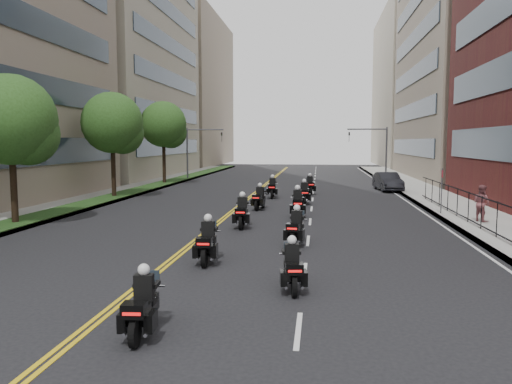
% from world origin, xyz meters
% --- Properties ---
extents(ground, '(160.00, 160.00, 0.00)m').
position_xyz_m(ground, '(0.00, 0.00, 0.00)').
color(ground, black).
rests_on(ground, ground).
extents(sidewalk_right, '(4.00, 90.00, 0.15)m').
position_xyz_m(sidewalk_right, '(12.00, 25.00, 0.07)').
color(sidewalk_right, gray).
rests_on(sidewalk_right, ground).
extents(sidewalk_left, '(4.00, 90.00, 0.15)m').
position_xyz_m(sidewalk_left, '(-12.00, 25.00, 0.07)').
color(sidewalk_left, gray).
rests_on(sidewalk_left, ground).
extents(grass_strip, '(2.00, 90.00, 0.04)m').
position_xyz_m(grass_strip, '(-11.20, 25.00, 0.17)').
color(grass_strip, '#153A15').
rests_on(grass_strip, sidewalk_left).
extents(building_right_tan, '(15.11, 28.00, 30.00)m').
position_xyz_m(building_right_tan, '(21.48, 48.00, 15.00)').
color(building_right_tan, gray).
rests_on(building_right_tan, ground).
extents(building_right_far, '(15.00, 28.00, 26.00)m').
position_xyz_m(building_right_far, '(21.50, 78.00, 13.00)').
color(building_right_far, '#9F9880').
rests_on(building_right_far, ground).
extents(building_left_mid, '(16.11, 28.00, 34.00)m').
position_xyz_m(building_left_mid, '(-21.98, 48.00, 17.00)').
color(building_left_mid, '#9F9880').
rests_on(building_left_mid, ground).
extents(building_left_far, '(16.00, 28.00, 26.00)m').
position_xyz_m(building_left_far, '(-22.00, 78.00, 13.00)').
color(building_left_far, gray).
rests_on(building_left_far, ground).
extents(iron_fence, '(0.05, 28.00, 1.50)m').
position_xyz_m(iron_fence, '(11.00, 12.00, 0.90)').
color(iron_fence, black).
rests_on(iron_fence, sidewalk_right).
extents(street_trees, '(4.40, 38.40, 7.98)m').
position_xyz_m(street_trees, '(-11.05, 18.61, 5.13)').
color(street_trees, black).
rests_on(street_trees, ground).
extents(traffic_signal_right, '(4.09, 0.20, 5.60)m').
position_xyz_m(traffic_signal_right, '(9.54, 42.00, 3.70)').
color(traffic_signal_right, '#3F3F44').
rests_on(traffic_signal_right, ground).
extents(traffic_signal_left, '(4.09, 0.20, 5.60)m').
position_xyz_m(traffic_signal_left, '(-9.54, 42.00, 3.70)').
color(traffic_signal_left, '#3F3F44').
rests_on(traffic_signal_left, ground).
extents(motorcycle_0, '(0.56, 2.07, 1.53)m').
position_xyz_m(motorcycle_0, '(-0.08, -0.69, 0.60)').
color(motorcycle_0, black).
rests_on(motorcycle_0, ground).
extents(motorcycle_1, '(0.63, 2.06, 1.53)m').
position_xyz_m(motorcycle_1, '(2.90, 2.96, 0.60)').
color(motorcycle_1, black).
rests_on(motorcycle_1, ground).
extents(motorcycle_2, '(0.57, 2.26, 1.67)m').
position_xyz_m(motorcycle_2, '(-0.13, 5.79, 0.66)').
color(motorcycle_2, black).
rests_on(motorcycle_2, ground).
extents(motorcycle_3, '(0.67, 2.18, 1.61)m').
position_xyz_m(motorcycle_3, '(2.74, 9.13, 0.64)').
color(motorcycle_3, black).
rests_on(motorcycle_3, ground).
extents(motorcycle_4, '(0.59, 2.34, 1.72)m').
position_xyz_m(motorcycle_4, '(-0.03, 12.87, 0.68)').
color(motorcycle_4, black).
rests_on(motorcycle_4, ground).
extents(motorcycle_5, '(0.60, 2.42, 1.78)m').
position_xyz_m(motorcycle_5, '(2.49, 16.31, 0.70)').
color(motorcycle_5, black).
rests_on(motorcycle_5, ground).
extents(motorcycle_6, '(0.66, 2.20, 1.63)m').
position_xyz_m(motorcycle_6, '(0.05, 19.30, 0.64)').
color(motorcycle_6, black).
rests_on(motorcycle_6, ground).
extents(motorcycle_7, '(0.59, 2.26, 1.67)m').
position_xyz_m(motorcycle_7, '(2.68, 22.39, 0.66)').
color(motorcycle_7, black).
rests_on(motorcycle_7, ground).
extents(motorcycle_8, '(0.55, 2.32, 1.71)m').
position_xyz_m(motorcycle_8, '(0.25, 25.74, 0.68)').
color(motorcycle_8, black).
rests_on(motorcycle_8, ground).
extents(motorcycle_9, '(0.67, 2.24, 1.65)m').
position_xyz_m(motorcycle_9, '(2.95, 28.69, 0.65)').
color(motorcycle_9, black).
rests_on(motorcycle_9, ground).
extents(parked_sedan, '(2.16, 4.85, 1.55)m').
position_xyz_m(parked_sedan, '(9.40, 32.26, 0.77)').
color(parked_sedan, black).
rests_on(parked_sedan, ground).
extents(pedestrian_b, '(1.05, 1.12, 1.83)m').
position_xyz_m(pedestrian_b, '(11.70, 15.27, 1.07)').
color(pedestrian_b, brown).
rests_on(pedestrian_b, sidewalk_right).
extents(pedestrian_c, '(0.41, 0.93, 1.56)m').
position_xyz_m(pedestrian_c, '(12.70, 18.48, 0.93)').
color(pedestrian_c, '#48474F').
rests_on(pedestrian_c, sidewalk_right).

